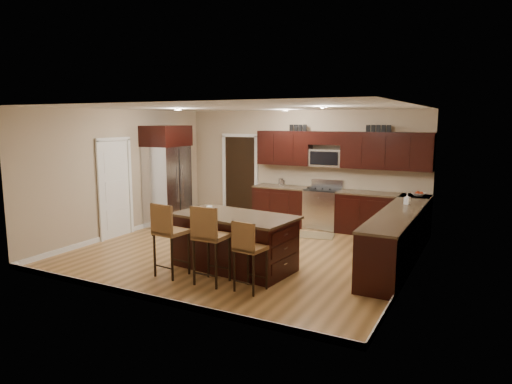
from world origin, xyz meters
The scene contains 23 objects.
floor centered at (0.00, 0.00, 0.00)m, with size 6.00×6.00×0.00m, color #A27340.
ceiling centered at (0.00, 0.00, 2.70)m, with size 6.00×6.00×0.00m, color silver.
wall_back centered at (0.00, 2.75, 1.35)m, with size 6.00×6.00×0.00m, color tan.
wall_left centered at (-3.00, 0.00, 1.35)m, with size 5.50×5.50×0.00m, color tan.
wall_right centered at (3.00, 0.00, 1.35)m, with size 5.50×5.50×0.00m, color tan.
base_cabinets centered at (1.90, 1.45, 0.46)m, with size 4.02×3.96×0.92m.
upper_cabinets centered at (1.04, 2.58, 1.84)m, with size 4.00×0.33×0.80m.
range centered at (0.68, 2.45, 0.47)m, with size 0.76×0.64×1.11m.
microwave centered at (0.68, 2.60, 1.62)m, with size 0.76×0.31×0.40m, color silver.
doorway centered at (-1.65, 2.73, 1.03)m, with size 0.85×0.03×2.06m, color black.
pantry_door centered at (-2.98, -0.30, 1.02)m, with size 0.03×0.80×2.04m, color white.
letter_decor centered at (0.90, 2.58, 2.29)m, with size 2.20×0.03×0.15m, color black, non-canonical shape.
island centered at (0.33, -0.95, 0.43)m, with size 2.13×1.27×0.92m.
stool_left centered at (-0.39, -1.80, 0.74)m, with size 0.49×0.49×1.19m.
stool_mid centered at (0.38, -1.80, 0.76)m, with size 0.46×0.46×1.22m.
stool_right centered at (1.04, -1.79, 0.66)m, with size 0.44×0.44×1.05m.
refrigerator centered at (-2.62, 1.00, 1.20)m, with size 0.79×1.00×2.35m.
floor_mat centered at (0.72, 1.73, 0.01)m, with size 0.90×0.60×0.01m, color olive.
fruit_bowl centered at (2.75, 2.45, 0.95)m, with size 0.27×0.27×0.07m, color silver.
soap_bottle centered at (2.70, 1.35, 1.02)m, with size 0.09×0.09×0.21m, color #B2B2B2.
canister_tall centered at (-0.38, 2.45, 1.01)m, with size 0.12×0.12×0.18m, color silver.
canister_short centered at (-0.33, 2.45, 0.99)m, with size 0.11×0.11×0.15m, color silver.
island_jar centered at (-0.17, -0.95, 0.97)m, with size 0.10×0.10×0.10m, color white.
Camera 1 is at (4.07, -7.36, 2.47)m, focal length 32.00 mm.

